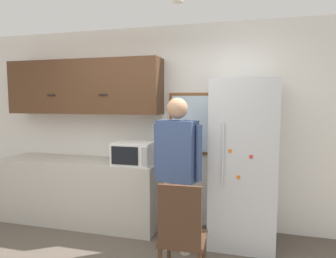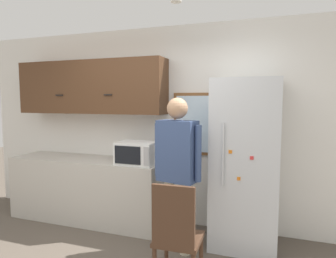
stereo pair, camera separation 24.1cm
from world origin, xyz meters
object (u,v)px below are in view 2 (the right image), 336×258
(person, at_px, (177,159))
(chair, at_px, (176,232))
(refrigerator, at_px, (245,164))
(microwave, at_px, (137,153))

(person, xyz_separation_m, chair, (0.19, -0.61, -0.54))
(refrigerator, bearing_deg, person, -148.34)
(microwave, height_order, chair, microwave)
(chair, bearing_deg, person, -75.08)
(person, distance_m, refrigerator, 0.82)
(microwave, height_order, refrigerator, refrigerator)
(person, bearing_deg, chair, -60.82)
(microwave, distance_m, person, 0.77)
(refrigerator, height_order, chair, refrigerator)
(microwave, distance_m, chair, 1.40)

